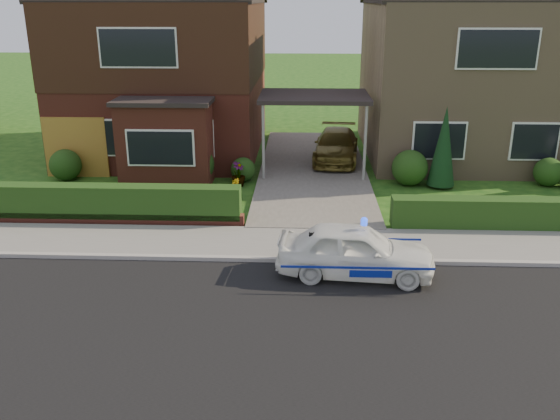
{
  "coord_description": "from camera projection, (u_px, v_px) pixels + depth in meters",
  "views": [
    {
      "loc": [
        -0.34,
        -9.79,
        5.91
      ],
      "look_at": [
        -0.89,
        3.5,
        1.16
      ],
      "focal_mm": 38.0,
      "sensor_mm": 36.0,
      "label": 1
    }
  ],
  "objects": [
    {
      "name": "shrub_right_mid",
      "position": [
        548.0,
        172.0,
        19.66
      ],
      "size": [
        0.96,
        0.96,
        0.96
      ],
      "primitive_type": "sphere",
      "color": "#153812",
      "rests_on": "ground"
    },
    {
      "name": "ground",
      "position": [
        319.0,
        330.0,
        11.19
      ],
      "size": [
        120.0,
        120.0,
        0.0
      ],
      "primitive_type": "plane",
      "color": "#184512",
      "rests_on": "ground"
    },
    {
      "name": "shrub_left_mid",
      "position": [
        195.0,
        165.0,
        19.87
      ],
      "size": [
        1.32,
        1.32,
        1.32
      ],
      "primitive_type": "sphere",
      "color": "#153812",
      "rests_on": "ground"
    },
    {
      "name": "shrub_right_near",
      "position": [
        410.0,
        168.0,
        19.71
      ],
      "size": [
        1.2,
        1.2,
        1.2
      ],
      "primitive_type": "sphere",
      "color": "#153812",
      "rests_on": "ground"
    },
    {
      "name": "road",
      "position": [
        319.0,
        330.0,
        11.19
      ],
      "size": [
        60.0,
        6.0,
        0.02
      ],
      "primitive_type": "cube",
      "color": "black",
      "rests_on": "ground"
    },
    {
      "name": "garage_door",
      "position": [
        76.0,
        147.0,
        20.53
      ],
      "size": [
        2.2,
        0.1,
        2.1
      ],
      "primitive_type": "cube",
      "color": "#915E1F",
      "rests_on": "ground"
    },
    {
      "name": "carport_link",
      "position": [
        314.0,
        98.0,
        20.6
      ],
      "size": [
        3.8,
        3.0,
        2.77
      ],
      "color": "black",
      "rests_on": "ground"
    },
    {
      "name": "conifer_a",
      "position": [
        443.0,
        149.0,
        19.25
      ],
      "size": [
        0.9,
        0.9,
        2.6
      ],
      "primitive_type": "cone",
      "color": "black",
      "rests_on": "ground"
    },
    {
      "name": "dwarf_wall",
      "position": [
        105.0,
        219.0,
        16.34
      ],
      "size": [
        7.7,
        0.25,
        0.36
      ],
      "primitive_type": "cube",
      "color": "brown",
      "rests_on": "ground"
    },
    {
      "name": "house_right",
      "position": [
        464.0,
        60.0,
        22.9
      ],
      "size": [
        7.5,
        8.06,
        7.25
      ],
      "color": "#9C8060",
      "rests_on": "ground"
    },
    {
      "name": "driveway_car",
      "position": [
        336.0,
        146.0,
        22.32
      ],
      "size": [
        1.95,
        4.04,
        1.13
      ],
      "primitive_type": "imported",
      "rotation": [
        0.0,
        0.0,
        -0.09
      ],
      "color": "brown",
      "rests_on": "driveway"
    },
    {
      "name": "shrub_left_far",
      "position": [
        65.0,
        165.0,
        20.28
      ],
      "size": [
        1.08,
        1.08,
        1.08
      ],
      "primitive_type": "sphere",
      "color": "#153812",
      "rests_on": "ground"
    },
    {
      "name": "hedge_right",
      "position": [
        530.0,
        231.0,
        16.0
      ],
      "size": [
        7.5,
        0.55,
        0.8
      ],
      "primitive_type": "cube",
      "color": "#153812",
      "rests_on": "ground"
    },
    {
      "name": "potted_plant_a",
      "position": [
        113.0,
        202.0,
        16.92
      ],
      "size": [
        0.49,
        0.37,
        0.85
      ],
      "primitive_type": "imported",
      "rotation": [
        0.0,
        0.0,
        -0.17
      ],
      "color": "gray",
      "rests_on": "ground"
    },
    {
      "name": "hedge_left",
      "position": [
        107.0,
        223.0,
        16.54
      ],
      "size": [
        7.5,
        0.55,
        0.9
      ],
      "primitive_type": "cube",
      "color": "#153812",
      "rests_on": "ground"
    },
    {
      "name": "potted_plant_b",
      "position": [
        233.0,
        189.0,
        18.26
      ],
      "size": [
        0.48,
        0.43,
        0.73
      ],
      "primitive_type": "imported",
      "rotation": [
        0.0,
        0.0,
        0.3
      ],
      "color": "gray",
      "rests_on": "ground"
    },
    {
      "name": "shrub_left_near",
      "position": [
        243.0,
        170.0,
        20.17
      ],
      "size": [
        0.84,
        0.84,
        0.84
      ],
      "primitive_type": "sphere",
      "color": "#153812",
      "rests_on": "ground"
    },
    {
      "name": "kerb",
      "position": [
        317.0,
        260.0,
        14.04
      ],
      "size": [
        60.0,
        0.16,
        0.12
      ],
      "primitive_type": "cube",
      "color": "#9E9993",
      "rests_on": "ground"
    },
    {
      "name": "driveway",
      "position": [
        313.0,
        169.0,
        21.52
      ],
      "size": [
        3.8,
        12.0,
        0.12
      ],
      "primitive_type": "cube",
      "color": "#666059",
      "rests_on": "ground"
    },
    {
      "name": "house_left",
      "position": [
        166.0,
        55.0,
        23.21
      ],
      "size": [
        7.5,
        9.53,
        7.25
      ],
      "color": "brown",
      "rests_on": "ground"
    },
    {
      "name": "sidewalk",
      "position": [
        316.0,
        243.0,
        15.03
      ],
      "size": [
        60.0,
        2.0,
        0.1
      ],
      "primitive_type": "cube",
      "color": "slate",
      "rests_on": "ground"
    },
    {
      "name": "potted_plant_c",
      "position": [
        238.0,
        175.0,
        19.62
      ],
      "size": [
        0.61,
        0.61,
        0.82
      ],
      "primitive_type": "imported",
      "rotation": [
        0.0,
        0.0,
        1.13
      ],
      "color": "gray",
      "rests_on": "ground"
    },
    {
      "name": "police_car",
      "position": [
        355.0,
        251.0,
        13.21
      ],
      "size": [
        3.22,
        3.62,
        1.36
      ],
      "rotation": [
        0.0,
        0.0,
        1.48
      ],
      "color": "white",
      "rests_on": "ground"
    }
  ]
}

